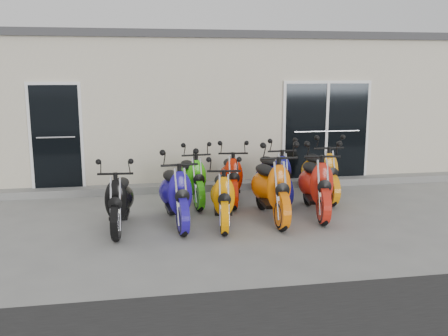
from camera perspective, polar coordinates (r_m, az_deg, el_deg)
The scene contains 15 objects.
ground at distance 8.89m, azimuth 0.68°, elevation -5.49°, with size 80.00×80.00×0.00m, color gray.
building at distance 13.69m, azimuth -3.39°, elevation 7.20°, with size 14.00×6.00×3.20m, color beige.
roof_cap at distance 13.68m, azimuth -3.47°, elevation 14.24°, with size 14.20×6.20×0.16m, color #3F3F42.
front_step at distance 10.79m, azimuth -1.32°, elevation -2.07°, with size 14.00×0.40×0.15m, color gray.
door_left at distance 10.74m, azimuth -18.64°, elevation 3.70°, with size 1.07×0.08×2.22m, color black.
door_right at distance 11.41m, azimuth 11.59°, elevation 4.47°, with size 2.02×0.08×2.22m, color black.
scooter_front_black at distance 8.16m, azimuth -11.91°, elevation -2.74°, with size 0.61×1.69×1.25m, color black, non-canonical shape.
scooter_front_blue at distance 8.27m, azimuth -5.58°, elevation -1.96°, with size 0.67×1.84×1.36m, color #1E1291, non-canonical shape.
scooter_front_orange_a at distance 8.24m, azimuth -0.14°, elevation -2.41°, with size 0.61×1.66×1.23m, color orange, non-canonical shape.
scooter_front_orange_b at distance 8.55m, azimuth 5.41°, elevation -1.27°, with size 0.70×1.93×1.43m, color orange, non-canonical shape.
scooter_front_red at distance 8.94m, azimuth 10.46°, elevation -0.95°, with size 0.69×1.90×1.40m, color red, non-canonical shape.
scooter_back_green at distance 9.56m, azimuth -3.69°, elevation -0.42°, with size 0.62×1.71×1.26m, color #36BB10, non-canonical shape.
scooter_back_red at distance 9.67m, azimuth 0.85°, elevation -0.23°, with size 0.63×1.73×1.28m, color red, non-canonical shape.
scooter_back_blue at distance 9.84m, azimuth 5.77°, elevation 0.01°, with size 0.64×1.77×1.31m, color navy, non-canonical shape.
scooter_back_yellow at distance 10.10m, azimuth 10.93°, elevation 0.28°, with size 0.67×1.83×1.35m, color orange, non-canonical shape.
Camera 1 is at (-1.59, -8.36, 2.56)m, focal length 40.00 mm.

